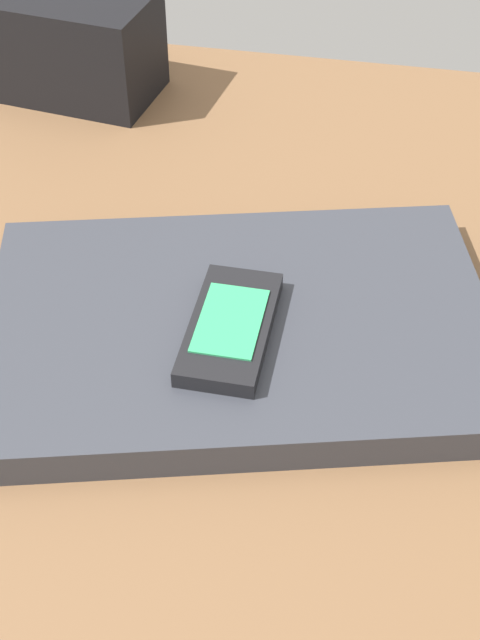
{
  "coord_description": "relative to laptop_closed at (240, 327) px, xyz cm",
  "views": [
    {
      "loc": [
        0.84,
        47.0,
        46.92
      ],
      "look_at": [
        9.47,
        3.32,
        5.0
      ],
      "focal_mm": 49.78,
      "sensor_mm": 36.0,
      "label": 1
    }
  ],
  "objects": [
    {
      "name": "desk_organizer",
      "position": [
        22.33,
        -31.64,
        3.58
      ],
      "size": [
        16.18,
        11.58,
        9.73
      ],
      "primitive_type": "cube",
      "rotation": [
        0.0,
        0.0,
        -0.14
      ],
      "color": "black",
      "rests_on": "desk_surface"
    },
    {
      "name": "laptop_closed",
      "position": [
        0.0,
        0.0,
        0.0
      ],
      "size": [
        39.48,
        31.24,
        2.57
      ],
      "primitive_type": "cube",
      "rotation": [
        0.0,
        0.0,
        0.26
      ],
      "color": "#33353D",
      "rests_on": "desk_surface"
    },
    {
      "name": "cell_phone_on_laptop",
      "position": [
        0.25,
        2.07,
        1.92
      ],
      "size": [
        5.33,
        10.94,
        1.34
      ],
      "color": "black",
      "rests_on": "laptop_closed"
    },
    {
      "name": "desk_surface",
      "position": [
        -9.47,
        -3.32,
        -2.79
      ],
      "size": [
        120.0,
        80.0,
        3.0
      ],
      "primitive_type": "cube",
      "color": "brown",
      "rests_on": "ground"
    }
  ]
}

